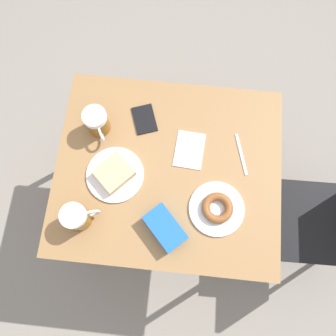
% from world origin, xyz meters
% --- Properties ---
extents(ground_plane, '(8.00, 8.00, 0.00)m').
position_xyz_m(ground_plane, '(0.00, 0.00, 0.00)').
color(ground_plane, gray).
extents(table, '(0.79, 0.91, 0.78)m').
position_xyz_m(table, '(0.00, 0.00, 0.70)').
color(table, '#997044').
rests_on(table, ground_plane).
extents(plate_with_cake, '(0.23, 0.23, 0.05)m').
position_xyz_m(plate_with_cake, '(0.04, -0.21, 0.80)').
color(plate_with_cake, silver).
rests_on(plate_with_cake, table).
extents(plate_with_donut, '(0.22, 0.22, 0.04)m').
position_xyz_m(plate_with_donut, '(0.14, 0.20, 0.79)').
color(plate_with_donut, silver).
rests_on(plate_with_donut, table).
extents(beer_mug_left, '(0.13, 0.09, 0.12)m').
position_xyz_m(beer_mug_left, '(-0.15, -0.30, 0.84)').
color(beer_mug_left, '#8C5619').
rests_on(beer_mug_left, table).
extents(beer_mug_center, '(0.09, 0.13, 0.12)m').
position_xyz_m(beer_mug_center, '(0.23, -0.31, 0.84)').
color(beer_mug_center, '#8C5619').
rests_on(beer_mug_center, table).
extents(napkin_folded, '(0.16, 0.13, 0.00)m').
position_xyz_m(napkin_folded, '(-0.09, 0.08, 0.78)').
color(napkin_folded, white).
rests_on(napkin_folded, table).
extents(fork, '(0.18, 0.06, 0.00)m').
position_xyz_m(fork, '(-0.09, 0.29, 0.78)').
color(fork, silver).
rests_on(fork, table).
extents(passport_near_edge, '(0.15, 0.13, 0.01)m').
position_xyz_m(passport_near_edge, '(-0.21, -0.12, 0.78)').
color(passport_near_edge, black).
rests_on(passport_near_edge, table).
extents(blue_pouch, '(0.19, 0.18, 0.06)m').
position_xyz_m(blue_pouch, '(0.24, 0.01, 0.81)').
color(blue_pouch, blue).
rests_on(blue_pouch, table).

